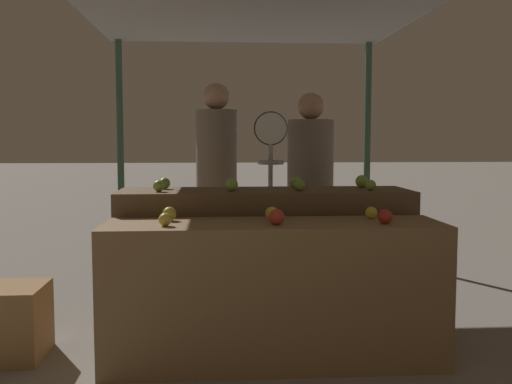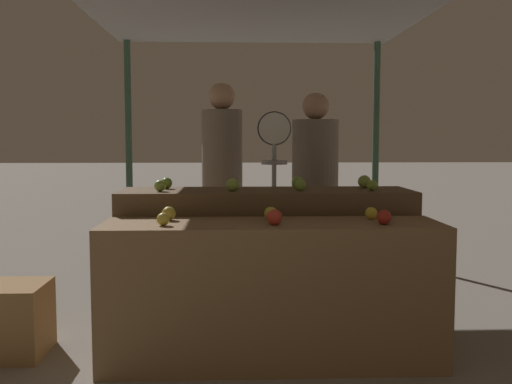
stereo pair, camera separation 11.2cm
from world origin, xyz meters
TOP-DOWN VIEW (x-y plane):
  - ground_plane at (0.00, 0.00)m, footprint 60.00×60.00m
  - market_canopy at (0.00, 1.05)m, footprint 2.85×4.05m
  - display_counter_front at (0.00, 0.00)m, footprint 1.95×0.55m
  - display_counter_back at (0.00, 0.60)m, footprint 1.95×0.55m
  - apple_front_0 at (-0.61, -0.10)m, footprint 0.07×0.07m
  - apple_front_1 at (0.01, -0.11)m, footprint 0.09×0.09m
  - apple_front_2 at (0.62, -0.11)m, footprint 0.08×0.08m
  - apple_front_3 at (-0.60, 0.12)m, footprint 0.08×0.08m
  - apple_front_4 at (-0.00, 0.10)m, footprint 0.08×0.08m
  - apple_front_5 at (0.60, 0.11)m, footprint 0.07×0.07m
  - apple_back_0 at (-0.70, 0.49)m, footprint 0.08×0.08m
  - apple_back_1 at (-0.23, 0.49)m, footprint 0.09×0.09m
  - apple_back_2 at (0.22, 0.49)m, footprint 0.08×0.08m
  - apple_back_3 at (0.69, 0.48)m, footprint 0.07×0.07m
  - apple_back_4 at (-0.68, 0.70)m, footprint 0.08×0.08m
  - apple_back_5 at (-0.22, 0.71)m, footprint 0.07×0.07m
  - apple_back_6 at (0.22, 0.70)m, footprint 0.08×0.08m
  - apple_back_7 at (0.69, 0.71)m, footprint 0.09×0.09m
  - produce_scale at (0.10, 1.20)m, footprint 0.26×0.20m
  - person_vendor_at_scale at (0.46, 1.52)m, footprint 0.47×0.47m
  - person_customer_left at (-0.32, 1.96)m, footprint 0.43×0.43m
  - wooden_crate_side at (-1.57, 0.17)m, footprint 0.43×0.43m

SIDE VIEW (x-z plane):
  - ground_plane at x=0.00m, z-range 0.00..0.00m
  - wooden_crate_side at x=-1.57m, z-range 0.00..0.43m
  - display_counter_front at x=0.00m, z-range 0.00..0.82m
  - display_counter_back at x=0.00m, z-range 0.00..0.96m
  - apple_front_0 at x=-0.61m, z-range 0.82..0.89m
  - apple_front_5 at x=0.60m, z-range 0.82..0.89m
  - apple_front_4 at x=0.00m, z-range 0.82..0.90m
  - apple_front_3 at x=-0.60m, z-range 0.82..0.90m
  - apple_front_2 at x=0.62m, z-range 0.82..0.90m
  - apple_front_1 at x=0.01m, z-range 0.82..0.91m
  - person_vendor_at_scale at x=0.46m, z-range 0.12..1.80m
  - apple_back_5 at x=-0.22m, z-range 0.96..1.03m
  - apple_back_3 at x=0.69m, z-range 0.96..1.03m
  - apple_back_0 at x=-0.70m, z-range 0.96..1.03m
  - apple_back_2 at x=0.22m, z-range 0.96..1.03m
  - apple_back_4 at x=-0.68m, z-range 0.96..1.03m
  - apple_back_6 at x=0.22m, z-range 0.96..1.04m
  - apple_back_1 at x=-0.23m, z-range 0.96..1.04m
  - apple_back_7 at x=0.69m, z-range 0.96..1.05m
  - person_customer_left at x=-0.32m, z-range 0.14..1.93m
  - produce_scale at x=0.10m, z-range 0.33..1.84m
  - market_canopy at x=0.00m, z-range 1.06..3.43m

